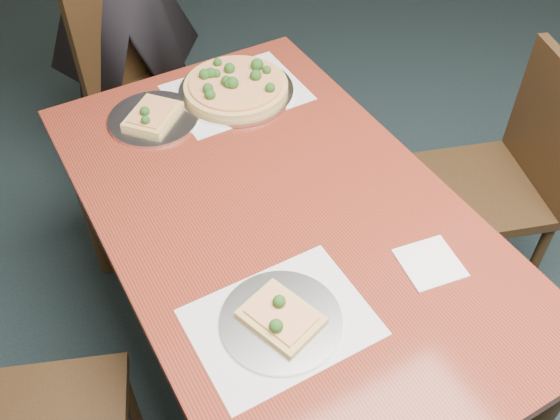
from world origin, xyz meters
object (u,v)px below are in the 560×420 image
slice_plate_far (153,117)px  chair_far (146,81)px  pizza_pan (236,86)px  dining_table (280,233)px  chair_right (506,173)px  slice_plate_near (281,319)px

slice_plate_far → chair_far: bearing=74.9°
pizza_pan → dining_table: bearing=-104.4°
chair_right → slice_plate_far: chair_right is taller
dining_table → chair_right: size_ratio=1.65×
dining_table → slice_plate_near: (-0.17, -0.31, 0.11)m
slice_plate_near → chair_right: bearing=15.0°
dining_table → chair_far: (-0.00, 1.08, -0.14)m
slice_plate_near → slice_plate_far: (0.02, 0.84, -0.00)m
pizza_pan → slice_plate_near: pizza_pan is taller
slice_plate_far → dining_table: bearing=-74.1°
chair_right → slice_plate_far: bearing=-100.8°
chair_right → slice_plate_far: (-1.01, 0.56, 0.25)m
chair_right → pizza_pan: bearing=-109.6°
dining_table → chair_far: chair_far is taller
slice_plate_near → dining_table: bearing=60.8°
chair_right → slice_plate_far: 1.18m
dining_table → pizza_pan: pizza_pan is taller
slice_plate_near → slice_plate_far: slice_plate_near is taller
dining_table → chair_far: size_ratio=1.65×
dining_table → chair_right: chair_right is taller
chair_far → chair_right: size_ratio=1.00×
dining_table → chair_right: (0.86, -0.03, -0.14)m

